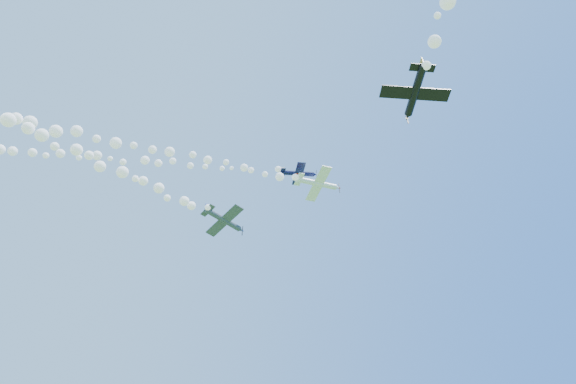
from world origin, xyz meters
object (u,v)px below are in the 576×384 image
plane_white (318,184)px  plane_grey (224,220)px  plane_navy (299,173)px  plane_black (415,93)px

plane_white → plane_grey: size_ratio=1.09×
plane_white → plane_navy: plane_navy is taller
plane_grey → plane_black: bearing=-93.0°
plane_white → plane_navy: size_ratio=1.25×
plane_white → plane_black: 32.11m
plane_white → plane_grey: (-12.73, 5.51, -8.12)m
plane_white → plane_black: (-7.45, -28.19, -13.43)m
plane_navy → plane_grey: plane_navy is taller
plane_white → plane_black: size_ratio=1.24×
plane_grey → plane_black: (5.28, -33.70, -5.30)m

